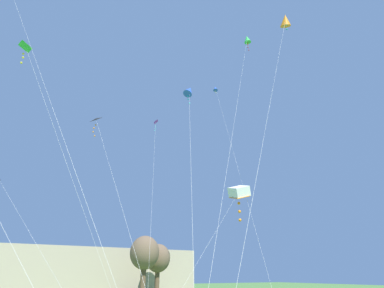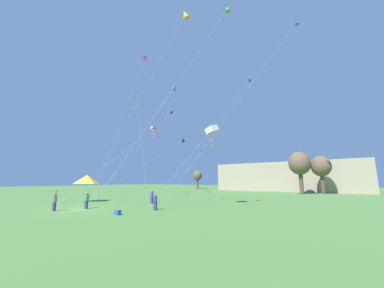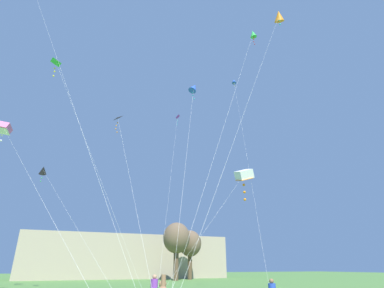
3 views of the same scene
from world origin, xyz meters
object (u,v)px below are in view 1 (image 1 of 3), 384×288
(kite_white_box_6, at_px, (239,192))
(kite_blue_diamond_7, at_px, (215,89))
(kite_purple_delta_1, at_px, (155,124))
(kite_black_delta_10, at_px, (96,121))
(kite_blue_diamond_3, at_px, (189,91))
(kite_green_diamond_2, at_px, (247,39))
(kite_green_delta_4, at_px, (26,49))
(kite_orange_diamond_5, at_px, (285,21))

(kite_white_box_6, bearing_deg, kite_blue_diamond_7, 59.83)
(kite_purple_delta_1, xyz_separation_m, kite_black_delta_10, (-9.32, -11.53, -7.36))
(kite_blue_diamond_3, distance_m, kite_blue_diamond_7, 25.09)
(kite_blue_diamond_3, bearing_deg, kite_green_diamond_2, 12.32)
(kite_green_delta_4, distance_m, kite_white_box_6, 16.94)
(kite_green_delta_4, bearing_deg, kite_white_box_6, -3.47)
(kite_green_delta_4, distance_m, kite_black_delta_10, 6.37)
(kite_blue_diamond_3, bearing_deg, kite_orange_diamond_5, -40.81)
(kite_blue_diamond_3, bearing_deg, kite_black_delta_10, 135.28)
(kite_green_diamond_2, distance_m, kite_blue_diamond_7, 16.21)
(kite_blue_diamond_3, bearing_deg, kite_green_delta_4, 167.40)
(kite_green_delta_4, distance_m, kite_blue_diamond_7, 30.25)
(kite_blue_diamond_3, distance_m, kite_black_delta_10, 7.26)
(kite_purple_delta_1, relative_size, kite_blue_diamond_7, 0.74)
(kite_white_box_6, height_order, kite_blue_diamond_7, kite_blue_diamond_7)
(kite_green_delta_4, bearing_deg, kite_orange_diamond_5, -23.93)
(kite_green_diamond_2, xyz_separation_m, kite_orange_diamond_5, (-1.99, -6.27, -4.20))
(kite_purple_delta_1, xyz_separation_m, kite_green_delta_4, (-14.54, -14.24, -4.90))
(kite_green_delta_4, xyz_separation_m, kite_white_box_6, (15.24, -0.92, -7.34))
(kite_green_diamond_2, distance_m, kite_orange_diamond_5, 7.80)
(kite_green_delta_4, distance_m, kite_orange_diamond_5, 17.62)
(kite_green_diamond_2, bearing_deg, kite_white_box_6, -174.36)
(kite_green_diamond_2, bearing_deg, kite_blue_diamond_7, 67.13)
(kite_white_box_6, bearing_deg, kite_purple_delta_1, 92.63)
(kite_blue_diamond_3, height_order, kite_black_delta_10, kite_blue_diamond_3)
(kite_purple_delta_1, distance_m, kite_blue_diamond_7, 12.21)
(kite_purple_delta_1, height_order, kite_blue_diamond_3, kite_purple_delta_1)
(kite_blue_diamond_7, distance_m, kite_black_delta_10, 26.42)
(kite_blue_diamond_3, xyz_separation_m, kite_blue_diamond_7, (13.42, 15.92, 14.01))
(kite_purple_delta_1, xyz_separation_m, kite_blue_diamond_3, (-4.26, -16.54, -5.95))
(kite_green_diamond_2, height_order, kite_white_box_6, kite_green_diamond_2)
(kite_black_delta_10, bearing_deg, kite_purple_delta_1, 51.05)
(kite_black_delta_10, bearing_deg, kite_orange_diamond_5, -42.76)
(kite_blue_diamond_3, distance_m, kite_white_box_6, 8.13)
(kite_blue_diamond_3, relative_size, kite_blue_diamond_7, 0.53)
(kite_orange_diamond_5, bearing_deg, kite_green_diamond_2, 72.37)
(kite_purple_delta_1, distance_m, kite_green_delta_4, 20.94)
(kite_purple_delta_1, relative_size, kite_black_delta_10, 1.52)
(kite_purple_delta_1, height_order, kite_black_delta_10, kite_purple_delta_1)
(kite_purple_delta_1, distance_m, kite_black_delta_10, 16.55)
(kite_blue_diamond_3, bearing_deg, kite_white_box_6, 15.48)
(kite_purple_delta_1, bearing_deg, kite_black_delta_10, -128.95)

